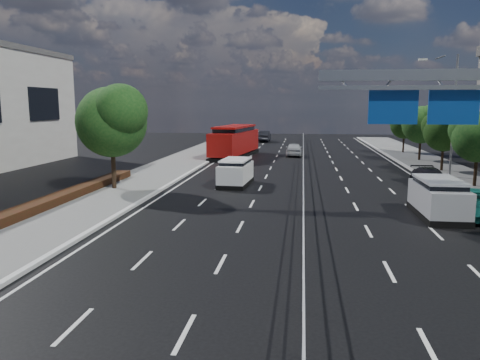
# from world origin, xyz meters

# --- Properties ---
(ground) EXTENTS (160.00, 160.00, 0.00)m
(ground) POSITION_xyz_m (0.00, 0.00, 0.00)
(ground) COLOR black
(ground) RESTS_ON ground
(median_fence) EXTENTS (0.05, 85.00, 1.02)m
(median_fence) POSITION_xyz_m (0.00, 22.50, 0.53)
(median_fence) COLOR silver
(median_fence) RESTS_ON ground
(overhead_gantry) EXTENTS (10.24, 0.38, 7.45)m
(overhead_gantry) POSITION_xyz_m (6.74, 10.05, 5.61)
(overhead_gantry) COLOR gray
(overhead_gantry) RESTS_ON ground
(streetlight_far) EXTENTS (2.78, 2.40, 9.00)m
(streetlight_far) POSITION_xyz_m (10.50, 26.00, 5.21)
(streetlight_far) COLOR gray
(streetlight_far) RESTS_ON ground
(near_tree_back) EXTENTS (4.84, 4.51, 6.69)m
(near_tree_back) POSITION_xyz_m (-11.94, 17.97, 4.61)
(near_tree_back) COLOR black
(near_tree_back) RESTS_ON ground
(far_tree_e) EXTENTS (3.63, 3.38, 5.13)m
(far_tree_e) POSITION_xyz_m (11.25, 21.98, 3.56)
(far_tree_e) COLOR black
(far_tree_e) RESTS_ON ground
(far_tree_f) EXTENTS (3.52, 3.28, 5.02)m
(far_tree_f) POSITION_xyz_m (11.24, 29.48, 3.49)
(far_tree_f) COLOR black
(far_tree_f) RESTS_ON ground
(far_tree_g) EXTENTS (3.96, 3.69, 5.45)m
(far_tree_g) POSITION_xyz_m (11.25, 36.98, 3.75)
(far_tree_g) COLOR black
(far_tree_g) RESTS_ON ground
(far_tree_h) EXTENTS (3.41, 3.18, 4.91)m
(far_tree_h) POSITION_xyz_m (11.24, 44.48, 3.42)
(far_tree_h) COLOR black
(far_tree_h) RESTS_ON ground
(white_minivan) EXTENTS (2.06, 4.26, 1.81)m
(white_minivan) POSITION_xyz_m (-4.56, 20.89, 0.89)
(white_minivan) COLOR black
(white_minivan) RESTS_ON ground
(red_bus) EXTENTS (4.07, 11.23, 3.28)m
(red_bus) POSITION_xyz_m (-7.17, 38.53, 1.71)
(red_bus) COLOR black
(red_bus) RESTS_ON ground
(near_car_silver) EXTENTS (1.71, 4.18, 1.42)m
(near_car_silver) POSITION_xyz_m (-1.00, 40.33, 0.71)
(near_car_silver) COLOR silver
(near_car_silver) RESTS_ON ground
(near_car_dark) EXTENTS (1.83, 4.99, 1.63)m
(near_car_dark) POSITION_xyz_m (-5.87, 59.81, 0.82)
(near_car_dark) COLOR black
(near_car_dark) RESTS_ON ground
(silver_minivan) EXTENTS (1.96, 4.55, 1.88)m
(silver_minivan) POSITION_xyz_m (6.50, 13.18, 0.93)
(silver_minivan) COLOR black
(silver_minivan) RESTS_ON ground
(parked_car_teal) EXTENTS (2.32, 4.75, 1.30)m
(parked_car_teal) POSITION_xyz_m (8.30, 13.44, 0.65)
(parked_car_teal) COLOR #1C7E73
(parked_car_teal) RESTS_ON ground
(parked_car_dark) EXTENTS (1.91, 4.45, 1.28)m
(parked_car_dark) POSITION_xyz_m (8.30, 21.70, 0.64)
(parked_car_dark) COLOR black
(parked_car_dark) RESTS_ON ground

